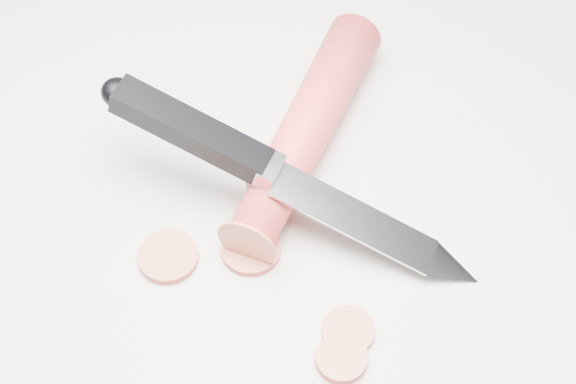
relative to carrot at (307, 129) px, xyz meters
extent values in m
plane|color=silver|center=(-0.04, -0.03, -0.02)|extent=(2.40, 2.40, 0.00)
cylinder|color=red|center=(0.00, 0.00, 0.00)|extent=(0.13, 0.19, 0.04)
cylinder|color=#CC5F44|center=(0.00, -0.16, -0.02)|extent=(0.03, 0.03, 0.01)
cylinder|color=#CC5F44|center=(-0.02, -0.03, -0.02)|extent=(0.04, 0.04, 0.01)
cylinder|color=#CC5F44|center=(0.00, -0.15, -0.02)|extent=(0.03, 0.03, 0.01)
cylinder|color=#CC5F44|center=(-0.10, -0.08, -0.02)|extent=(0.04, 0.04, 0.01)
cylinder|color=#CC5F44|center=(-0.05, -0.08, -0.02)|extent=(0.04, 0.04, 0.01)
camera|label=1|loc=(-0.06, -0.35, 0.42)|focal=50.00mm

